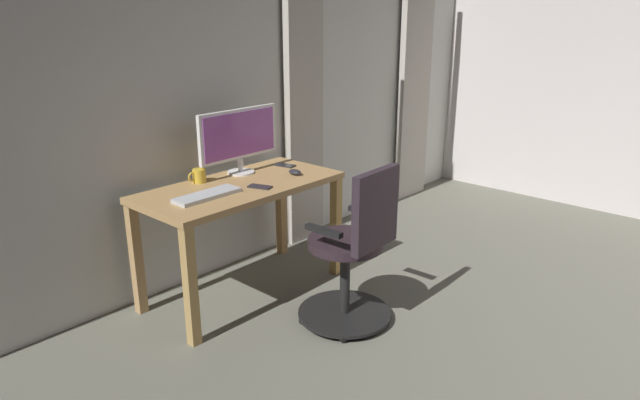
# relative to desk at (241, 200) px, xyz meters

# --- Properties ---
(back_room_partition) EXTENTS (5.70, 0.10, 2.76)m
(back_room_partition) POSITION_rel_desk_xyz_m (-0.45, -0.46, 0.75)
(back_room_partition) COLOR silver
(back_room_partition) RESTS_ON ground
(curtain_left_panel) EXTENTS (0.46, 0.06, 2.28)m
(curtain_left_panel) POSITION_rel_desk_xyz_m (-2.49, -0.35, 0.51)
(curtain_left_panel) COLOR #B8B0A5
(curtain_left_panel) RESTS_ON ground
(curtain_right_panel) EXTENTS (0.37, 0.06, 2.28)m
(curtain_right_panel) POSITION_rel_desk_xyz_m (-0.96, -0.35, 0.51)
(curtain_right_panel) COLOR #B8B0A5
(curtain_right_panel) RESTS_ON ground
(desk) EXTENTS (1.30, 0.62, 0.74)m
(desk) POSITION_rel_desk_xyz_m (0.00, 0.00, 0.00)
(desk) COLOR tan
(desk) RESTS_ON ground
(office_chair) EXTENTS (0.56, 0.56, 0.97)m
(office_chair) POSITION_rel_desk_xyz_m (-0.16, 0.78, -0.19)
(office_chair) COLOR black
(office_chair) RESTS_ON ground
(computer_monitor) EXTENTS (0.64, 0.18, 0.43)m
(computer_monitor) POSITION_rel_desk_xyz_m (-0.17, -0.19, 0.36)
(computer_monitor) COLOR white
(computer_monitor) RESTS_ON desk
(computer_keyboard) EXTENTS (0.41, 0.14, 0.02)m
(computer_keyboard) POSITION_rel_desk_xyz_m (0.30, 0.06, 0.12)
(computer_keyboard) COLOR #B7BCC1
(computer_keyboard) RESTS_ON desk
(computer_mouse) EXTENTS (0.06, 0.10, 0.04)m
(computer_mouse) POSITION_rel_desk_xyz_m (-0.38, 0.11, 0.13)
(computer_mouse) COLOR #232328
(computer_mouse) RESTS_ON desk
(cell_phone_by_monitor) EXTENTS (0.10, 0.15, 0.01)m
(cell_phone_by_monitor) POSITION_rel_desk_xyz_m (-0.49, -0.10, 0.11)
(cell_phone_by_monitor) COLOR #232328
(cell_phone_by_monitor) RESTS_ON desk
(cell_phone_face_up) EXTENTS (0.11, 0.16, 0.01)m
(cell_phone_face_up) POSITION_rel_desk_xyz_m (-0.03, 0.15, 0.11)
(cell_phone_face_up) COLOR #232328
(cell_phone_face_up) RESTS_ON desk
(mug_tea) EXTENTS (0.12, 0.08, 0.09)m
(mug_tea) POSITION_rel_desk_xyz_m (0.15, -0.22, 0.15)
(mug_tea) COLOR gold
(mug_tea) RESTS_ON desk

